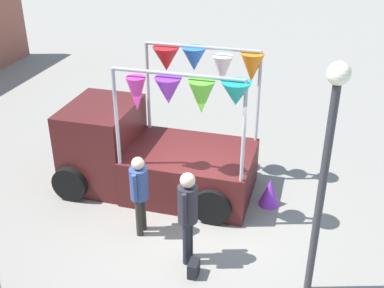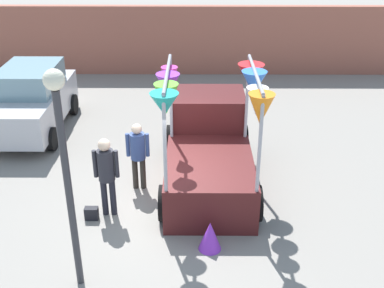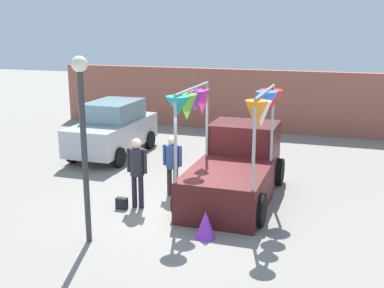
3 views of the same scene
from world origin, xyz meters
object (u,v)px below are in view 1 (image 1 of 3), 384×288
at_px(vendor_truck, 147,148).
at_px(handbag, 194,268).
at_px(folded_kite_bundle_violet, 270,192).
at_px(person_vendor, 139,189).
at_px(street_lamp, 327,154).
at_px(person_customer, 188,209).

distance_m(vendor_truck, handbag, 3.12).
bearing_deg(folded_kite_bundle_violet, vendor_truck, 89.30).
xyz_separation_m(person_vendor, folded_kite_bundle_violet, (1.58, -2.23, -0.68)).
xyz_separation_m(person_vendor, handbag, (-0.88, -1.27, -0.84)).
xyz_separation_m(vendor_truck, folded_kite_bundle_violet, (-0.03, -2.68, -0.62)).
height_order(handbag, street_lamp, street_lamp).
relative_size(street_lamp, folded_kite_bundle_violet, 6.45).
height_order(person_customer, handbag, person_customer).
distance_m(person_vendor, folded_kite_bundle_violet, 2.81).
relative_size(vendor_truck, person_vendor, 2.52).
height_order(vendor_truck, person_customer, vendor_truck).
height_order(person_customer, person_vendor, person_customer).
relative_size(person_vendor, handbag, 5.80).
height_order(handbag, folded_kite_bundle_violet, folded_kite_bundle_violet).
bearing_deg(vendor_truck, person_vendor, -164.39).
bearing_deg(handbag, person_vendor, 55.45).
bearing_deg(handbag, folded_kite_bundle_violet, -21.33).
bearing_deg(vendor_truck, street_lamp, -122.80).
bearing_deg(person_vendor, street_lamp, -102.70).
bearing_deg(person_customer, street_lamp, -95.08).
height_order(person_customer, street_lamp, street_lamp).
height_order(person_vendor, folded_kite_bundle_violet, person_vendor).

